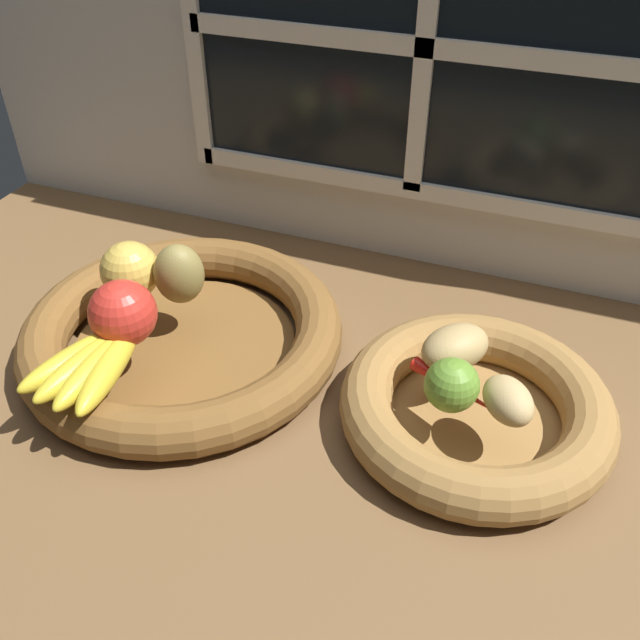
# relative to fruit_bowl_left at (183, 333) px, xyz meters

# --- Properties ---
(ground_plane) EXTENTS (1.40, 0.90, 0.03)m
(ground_plane) POSITION_rel_fruit_bowl_left_xyz_m (0.21, 0.02, -0.04)
(ground_plane) COLOR brown
(back_wall) EXTENTS (1.40, 0.05, 0.55)m
(back_wall) POSITION_rel_fruit_bowl_left_xyz_m (0.21, 0.32, 0.25)
(back_wall) COLOR silver
(back_wall) RESTS_ON ground_plane
(fruit_bowl_left) EXTENTS (0.39, 0.39, 0.06)m
(fruit_bowl_left) POSITION_rel_fruit_bowl_left_xyz_m (0.00, 0.00, 0.00)
(fruit_bowl_left) COLOR brown
(fruit_bowl_left) RESTS_ON ground_plane
(fruit_bowl_right) EXTENTS (0.30, 0.30, 0.06)m
(fruit_bowl_right) POSITION_rel_fruit_bowl_left_xyz_m (0.36, -0.00, 0.00)
(fruit_bowl_right) COLOR olive
(fruit_bowl_right) RESTS_ON ground_plane
(apple_red_front) EXTENTS (0.08, 0.08, 0.08)m
(apple_red_front) POSITION_rel_fruit_bowl_left_xyz_m (-0.03, -0.06, 0.07)
(apple_red_front) COLOR red
(apple_red_front) RESTS_ON fruit_bowl_left
(apple_golden_left) EXTENTS (0.07, 0.07, 0.07)m
(apple_golden_left) POSITION_rel_fruit_bowl_left_xyz_m (-0.07, 0.01, 0.07)
(apple_golden_left) COLOR gold
(apple_golden_left) RESTS_ON fruit_bowl_left
(pear_brown) EXTENTS (0.08, 0.08, 0.08)m
(pear_brown) POSITION_rel_fruit_bowl_left_xyz_m (-0.01, 0.02, 0.07)
(pear_brown) COLOR olive
(pear_brown) RESTS_ON fruit_bowl_left
(banana_bunch_front) EXTENTS (0.11, 0.16, 0.03)m
(banana_bunch_front) POSITION_rel_fruit_bowl_left_xyz_m (-0.03, -0.12, 0.05)
(banana_bunch_front) COLOR gold
(banana_bunch_front) RESTS_ON fruit_bowl_left
(potato_oblong) EXTENTS (0.09, 0.10, 0.05)m
(potato_oblong) POSITION_rel_fruit_bowl_left_xyz_m (0.33, 0.03, 0.05)
(potato_oblong) COLOR tan
(potato_oblong) RESTS_ON fruit_bowl_right
(potato_small) EXTENTS (0.07, 0.08, 0.04)m
(potato_small) POSITION_rel_fruit_bowl_left_xyz_m (0.39, -0.03, 0.05)
(potato_small) COLOR tan
(potato_small) RESTS_ON fruit_bowl_right
(lime_near) EXTENTS (0.06, 0.06, 0.06)m
(lime_near) POSITION_rel_fruit_bowl_left_xyz_m (0.34, -0.04, 0.06)
(lime_near) COLOR olive
(lime_near) RESTS_ON fruit_bowl_right
(chili_pepper) EXTENTS (0.11, 0.06, 0.02)m
(chili_pepper) POSITION_rel_fruit_bowl_left_xyz_m (0.34, -0.02, 0.04)
(chili_pepper) COLOR red
(chili_pepper) RESTS_ON fruit_bowl_right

